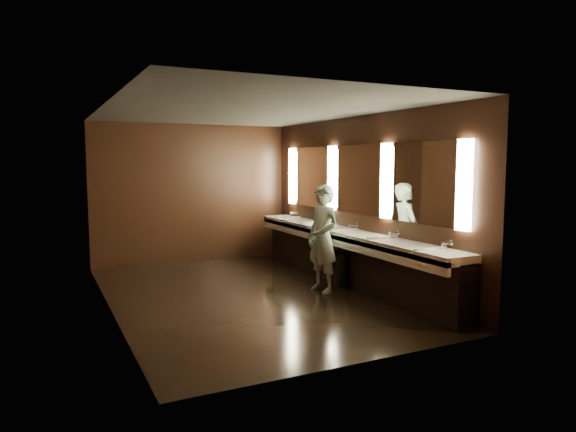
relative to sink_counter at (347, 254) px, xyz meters
name	(u,v)px	position (x,y,z in m)	size (l,w,h in m)	color
floor	(248,295)	(-1.79, 0.00, -0.50)	(6.00, 6.00, 0.00)	black
ceiling	(246,110)	(-1.79, 0.00, 2.30)	(4.00, 6.00, 0.02)	#2D2D2B
wall_back	(193,194)	(-1.79, 3.00, 0.90)	(4.00, 0.02, 2.80)	black
wall_front	(360,227)	(-1.79, -3.00, 0.90)	(4.00, 0.02, 2.80)	black
wall_left	(108,210)	(-3.79, 0.00, 0.90)	(0.02, 6.00, 2.80)	black
wall_right	(358,200)	(0.21, 0.00, 0.90)	(0.02, 6.00, 2.80)	black
sink_counter	(347,254)	(0.00, 0.00, 0.00)	(0.55, 5.40, 1.01)	black
mirror_band	(357,179)	(0.19, 0.00, 1.25)	(0.06, 5.03, 1.15)	#FFF4C2
person	(323,239)	(-0.64, -0.29, 0.35)	(0.61, 0.40, 1.69)	#87C3CA
trash_bin	(340,269)	(-0.22, -0.13, -0.21)	(0.37, 0.37, 0.57)	black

